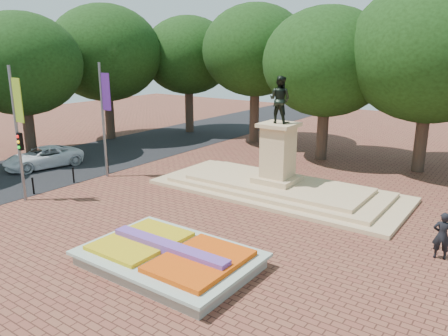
% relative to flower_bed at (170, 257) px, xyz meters
% --- Properties ---
extents(ground, '(90.00, 90.00, 0.00)m').
position_rel_flower_bed_xyz_m(ground, '(-1.03, 2.00, -0.38)').
color(ground, brown).
rests_on(ground, ground).
extents(asphalt_street, '(9.00, 90.00, 0.02)m').
position_rel_flower_bed_xyz_m(asphalt_street, '(-16.03, 7.00, -0.37)').
color(asphalt_street, black).
rests_on(asphalt_street, ground).
extents(flower_bed, '(6.30, 4.30, 0.91)m').
position_rel_flower_bed_xyz_m(flower_bed, '(0.00, 0.00, 0.00)').
color(flower_bed, gray).
rests_on(flower_bed, ground).
extents(monument, '(14.00, 6.00, 6.40)m').
position_rel_flower_bed_xyz_m(monument, '(-1.03, 10.00, 0.50)').
color(monument, tan).
rests_on(monument, ground).
extents(tree_row_back, '(44.80, 8.80, 10.43)m').
position_rel_flower_bed_xyz_m(tree_row_back, '(1.31, 20.00, 6.29)').
color(tree_row_back, '#3D2A21').
rests_on(tree_row_back, ground).
extents(tree_row_street, '(8.40, 25.40, 9.98)m').
position_rel_flower_bed_xyz_m(tree_row_street, '(-20.53, 6.67, 6.01)').
color(tree_row_street, '#3D2A21').
rests_on(tree_row_street, ground).
extents(banner_poles, '(0.88, 11.17, 7.00)m').
position_rel_flower_bed_xyz_m(banner_poles, '(-11.10, 0.69, 3.50)').
color(banner_poles, slate).
rests_on(banner_poles, ground).
extents(bollard_row, '(0.12, 13.12, 0.98)m').
position_rel_flower_bed_xyz_m(bollard_row, '(-11.73, 0.50, 0.15)').
color(bollard_row, black).
rests_on(bollard_row, ground).
extents(van, '(3.43, 5.45, 1.40)m').
position_rel_flower_bed_xyz_m(van, '(-16.43, 5.46, 0.32)').
color(van, white).
rests_on(van, ground).
extents(pedestrian, '(0.76, 0.59, 1.86)m').
position_rel_flower_bed_xyz_m(pedestrian, '(7.97, 6.50, 0.55)').
color(pedestrian, black).
rests_on(pedestrian, ground).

